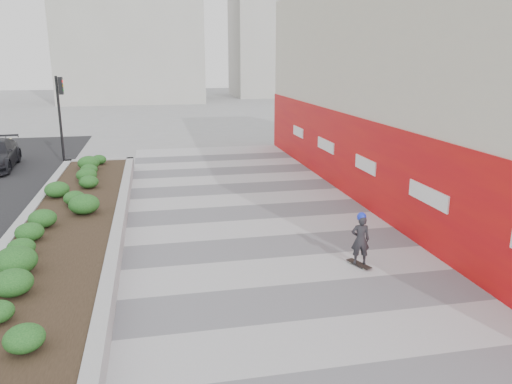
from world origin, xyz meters
TOP-DOWN VIEW (x-y plane):
  - ground at (0.00, 0.00)m, footprint 160.00×160.00m
  - walkway at (0.00, 3.00)m, footprint 8.00×36.00m
  - building at (6.98, 8.98)m, footprint 6.04×24.08m
  - planter at (-5.50, 7.00)m, footprint 3.00×18.00m
  - traffic_signal_near at (-7.23, 17.50)m, footprint 0.33×0.28m
  - distant_bldg_north_l at (-5.00, 55.00)m, footprint 16.00×12.00m
  - distant_bldg_north_r at (15.00, 60.00)m, footprint 14.00×10.00m
  - manhole_cover at (0.50, 3.00)m, footprint 0.44×0.44m
  - skateboarder at (1.77, 3.26)m, footprint 0.51×0.74m

SIDE VIEW (x-z plane):
  - ground at x=0.00m, z-range 0.00..0.00m
  - manhole_cover at x=0.50m, z-range 0.00..0.01m
  - walkway at x=0.00m, z-range 0.00..0.01m
  - planter at x=-5.50m, z-range -0.03..0.87m
  - skateboarder at x=1.77m, z-range 0.01..1.41m
  - traffic_signal_near at x=-7.23m, z-range 0.66..4.86m
  - building at x=6.98m, z-range -0.02..7.98m
  - distant_bldg_north_l at x=-5.00m, z-range 0.00..20.00m
  - distant_bldg_north_r at x=15.00m, z-range 0.00..24.00m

